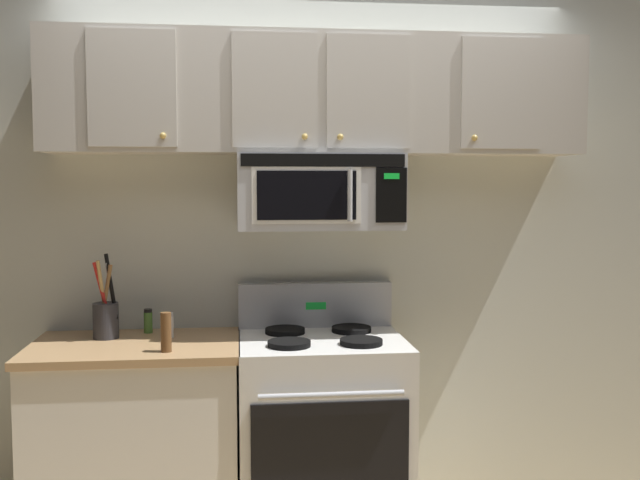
{
  "coord_description": "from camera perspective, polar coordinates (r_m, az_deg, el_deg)",
  "views": [
    {
      "loc": [
        -0.38,
        -2.85,
        1.62
      ],
      "look_at": [
        0.0,
        0.49,
        1.35
      ],
      "focal_mm": 40.81,
      "sensor_mm": 36.0,
      "label": 1
    }
  ],
  "objects": [
    {
      "name": "spice_jar",
      "position": [
        3.58,
        -13.32,
        -6.2
      ],
      "size": [
        0.04,
        0.04,
        0.12
      ],
      "color": "#4C7F33",
      "rests_on": "counter_segment"
    },
    {
      "name": "upper_cabinets",
      "position": [
        3.47,
        -0.16,
        11.29
      ],
      "size": [
        2.5,
        0.36,
        0.55
      ],
      "color": "#BCB7AD"
    },
    {
      "name": "over_range_microwave",
      "position": [
        3.41,
        -0.1,
        3.83
      ],
      "size": [
        0.76,
        0.43,
        0.35
      ],
      "color": "#B7BABF"
    },
    {
      "name": "salt_shaker",
      "position": [
        3.46,
        -11.71,
        -6.57
      ],
      "size": [
        0.04,
        0.04,
        0.12
      ],
      "color": "white",
      "rests_on": "counter_segment"
    },
    {
      "name": "pepper_mill",
      "position": [
        3.17,
        -11.98,
        -7.08
      ],
      "size": [
        0.05,
        0.05,
        0.17
      ],
      "primitive_type": "cylinder",
      "color": "brown",
      "rests_on": "counter_segment"
    },
    {
      "name": "back_wall",
      "position": [
        3.67,
        -0.53,
        0.37
      ],
      "size": [
        5.2,
        0.1,
        2.7
      ],
      "primitive_type": "cube",
      "color": "silver",
      "rests_on": "ground_plane"
    },
    {
      "name": "stove_range",
      "position": [
        3.49,
        0.13,
        -14.67
      ],
      "size": [
        0.76,
        0.69,
        1.12
      ],
      "color": "white",
      "rests_on": "ground_plane"
    },
    {
      "name": "utensil_crock_charcoal",
      "position": [
        3.5,
        -16.44,
        -5.7
      ],
      "size": [
        0.12,
        0.12,
        0.39
      ],
      "color": "#2D2D33",
      "rests_on": "counter_segment"
    },
    {
      "name": "counter_segment",
      "position": [
        3.51,
        -14.12,
        -14.98
      ],
      "size": [
        0.93,
        0.65,
        0.9
      ],
      "color": "white",
      "rests_on": "ground_plane"
    }
  ]
}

